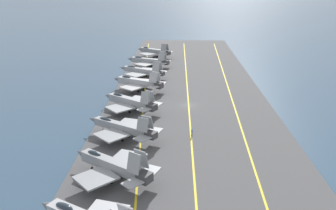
{
  "coord_description": "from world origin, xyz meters",
  "views": [
    {
      "loc": [
        -86.49,
        2.85,
        31.49
      ],
      "look_at": [
        -6.81,
        5.14,
        2.9
      ],
      "focal_mm": 38.0,
      "sensor_mm": 36.0,
      "label": 1
    }
  ],
  "objects_px": {
    "parked_jet_fifth": "(138,82)",
    "parked_jet_second": "(112,165)",
    "parked_jet_sixth": "(142,71)",
    "parked_jet_fourth": "(130,102)",
    "parked_jet_eighth": "(154,51)",
    "parked_jet_seventh": "(148,61)",
    "parked_jet_third": "(122,127)",
    "crew_blue_vest": "(192,132)"
  },
  "relations": [
    {
      "from": "parked_jet_fifth",
      "to": "parked_jet_second",
      "type": "bearing_deg",
      "value": -178.69
    },
    {
      "from": "parked_jet_sixth",
      "to": "parked_jet_fifth",
      "type": "bearing_deg",
      "value": -179.57
    },
    {
      "from": "parked_jet_fourth",
      "to": "parked_jet_eighth",
      "type": "bearing_deg",
      "value": -1.59
    },
    {
      "from": "parked_jet_fourth",
      "to": "parked_jet_seventh",
      "type": "distance_m",
      "value": 46.36
    },
    {
      "from": "parked_jet_fourth",
      "to": "parked_jet_seventh",
      "type": "xyz_separation_m",
      "value": [
        46.35,
        -0.82,
        -0.17
      ]
    },
    {
      "from": "parked_jet_third",
      "to": "parked_jet_seventh",
      "type": "relative_size",
      "value": 0.99
    },
    {
      "from": "parked_jet_fourth",
      "to": "parked_jet_fifth",
      "type": "xyz_separation_m",
      "value": [
        16.78,
        -0.15,
        0.11
      ]
    },
    {
      "from": "parked_jet_third",
      "to": "parked_jet_sixth",
      "type": "height_order",
      "value": "parked_jet_third"
    },
    {
      "from": "parked_jet_fourth",
      "to": "parked_jet_seventh",
      "type": "relative_size",
      "value": 0.93
    },
    {
      "from": "parked_jet_fourth",
      "to": "parked_jet_third",
      "type": "bearing_deg",
      "value": -178.09
    },
    {
      "from": "parked_jet_sixth",
      "to": "parked_jet_seventh",
      "type": "relative_size",
      "value": 0.99
    },
    {
      "from": "parked_jet_second",
      "to": "parked_jet_third",
      "type": "xyz_separation_m",
      "value": [
        15.49,
        0.72,
        -0.05
      ]
    },
    {
      "from": "parked_jet_second",
      "to": "parked_jet_seventh",
      "type": "height_order",
      "value": "parked_jet_second"
    },
    {
      "from": "parked_jet_second",
      "to": "parked_jet_fourth",
      "type": "bearing_deg",
      "value": 2.29
    },
    {
      "from": "parked_jet_third",
      "to": "parked_jet_fourth",
      "type": "relative_size",
      "value": 1.06
    },
    {
      "from": "parked_jet_third",
      "to": "parked_jet_seventh",
      "type": "xyz_separation_m",
      "value": [
        62.52,
        -0.29,
        -0.26
      ]
    },
    {
      "from": "parked_jet_second",
      "to": "parked_jet_fifth",
      "type": "bearing_deg",
      "value": 1.31
    },
    {
      "from": "parked_jet_second",
      "to": "parked_jet_fourth",
      "type": "relative_size",
      "value": 0.98
    },
    {
      "from": "parked_jet_seventh",
      "to": "parked_jet_eighth",
      "type": "xyz_separation_m",
      "value": [
        16.72,
        -0.92,
        0.3
      ]
    },
    {
      "from": "parked_jet_sixth",
      "to": "crew_blue_vest",
      "type": "height_order",
      "value": "parked_jet_sixth"
    },
    {
      "from": "parked_jet_second",
      "to": "parked_jet_eighth",
      "type": "xyz_separation_m",
      "value": [
        94.73,
        -0.49,
        -0.01
      ]
    },
    {
      "from": "parked_jet_eighth",
      "to": "crew_blue_vest",
      "type": "relative_size",
      "value": 8.9
    },
    {
      "from": "parked_jet_fifth",
      "to": "crew_blue_vest",
      "type": "distance_m",
      "value": 34.58
    },
    {
      "from": "parked_jet_third",
      "to": "crew_blue_vest",
      "type": "height_order",
      "value": "parked_jet_third"
    },
    {
      "from": "parked_jet_sixth",
      "to": "crew_blue_vest",
      "type": "bearing_deg",
      "value": -162.11
    },
    {
      "from": "parked_jet_third",
      "to": "parked_jet_fifth",
      "type": "bearing_deg",
      "value": 0.67
    },
    {
      "from": "parked_jet_third",
      "to": "crew_blue_vest",
      "type": "distance_m",
      "value": 14.41
    },
    {
      "from": "parked_jet_second",
      "to": "parked_jet_sixth",
      "type": "height_order",
      "value": "parked_jet_second"
    },
    {
      "from": "parked_jet_sixth",
      "to": "parked_jet_eighth",
      "type": "bearing_deg",
      "value": -3.05
    },
    {
      "from": "parked_jet_second",
      "to": "crew_blue_vest",
      "type": "relative_size",
      "value": 8.72
    },
    {
      "from": "parked_jet_fourth",
      "to": "parked_jet_sixth",
      "type": "height_order",
      "value": "parked_jet_fourth"
    },
    {
      "from": "parked_jet_fourth",
      "to": "crew_blue_vest",
      "type": "xyz_separation_m",
      "value": [
        -14.51,
        -14.77,
        -1.45
      ]
    },
    {
      "from": "parked_jet_sixth",
      "to": "parked_jet_eighth",
      "type": "distance_m",
      "value": 32.04
    },
    {
      "from": "parked_jet_second",
      "to": "parked_jet_sixth",
      "type": "bearing_deg",
      "value": 1.11
    },
    {
      "from": "parked_jet_fifth",
      "to": "crew_blue_vest",
      "type": "bearing_deg",
      "value": -154.97
    },
    {
      "from": "parked_jet_sixth",
      "to": "parked_jet_seventh",
      "type": "height_order",
      "value": "parked_jet_seventh"
    },
    {
      "from": "parked_jet_seventh",
      "to": "crew_blue_vest",
      "type": "height_order",
      "value": "parked_jet_seventh"
    },
    {
      "from": "parked_jet_fifth",
      "to": "parked_jet_seventh",
      "type": "xyz_separation_m",
      "value": [
        29.57,
        -0.67,
        -0.28
      ]
    },
    {
      "from": "parked_jet_fourth",
      "to": "parked_jet_second",
      "type": "bearing_deg",
      "value": -177.71
    },
    {
      "from": "parked_jet_sixth",
      "to": "crew_blue_vest",
      "type": "distance_m",
      "value": 47.93
    },
    {
      "from": "parked_jet_fourth",
      "to": "parked_jet_sixth",
      "type": "xyz_separation_m",
      "value": [
        31.08,
        -0.05,
        -0.09
      ]
    },
    {
      "from": "parked_jet_third",
      "to": "parked_jet_fourth",
      "type": "height_order",
      "value": "parked_jet_fourth"
    }
  ]
}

